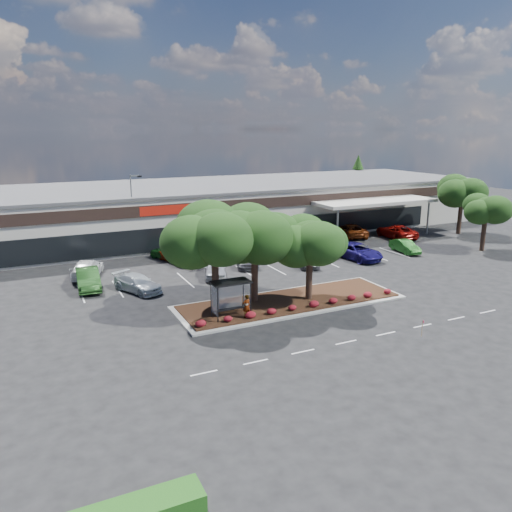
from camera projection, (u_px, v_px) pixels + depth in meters
name	position (u px, v px, depth m)	size (l,w,h in m)	color
ground	(341.00, 316.00, 36.33)	(160.00, 160.00, 0.00)	black
retail_store	(192.00, 208.00, 65.22)	(80.40, 25.20, 6.25)	beige
landscape_island	(290.00, 302.00, 38.96)	(18.00, 6.00, 0.26)	#ABABA5
lane_markings	(273.00, 279.00, 45.38)	(33.12, 20.06, 0.01)	silver
shrub_row	(304.00, 305.00, 37.03)	(17.00, 0.80, 0.50)	maroon
bus_shelter	(230.00, 288.00, 35.20)	(2.75, 1.55, 2.59)	black
island_tree_west	(215.00, 258.00, 35.88)	(7.20, 7.20, 7.89)	#133611
island_tree_mid	(255.00, 255.00, 38.02)	(6.60, 6.60, 7.32)	#133611
island_tree_east	(310.00, 259.00, 38.49)	(5.80, 5.80, 6.50)	#133611
tree_east_near	(485.00, 222.00, 55.13)	(5.60, 5.60, 6.51)	#133611
tree_east_far	(461.00, 205.00, 64.08)	(6.40, 6.40, 7.62)	#133611
conifer_north_east	(357.00, 180.00, 87.89)	(3.96, 3.96, 9.00)	#133611
person_waiting	(247.00, 306.00, 35.11)	(0.62, 0.40, 1.69)	#594C47
light_pole	(134.00, 220.00, 53.53)	(1.43, 0.66, 8.59)	#ABABA5
survey_stake	(422.00, 326.00, 32.56)	(0.07, 0.14, 1.12)	tan
car_0	(88.00, 279.00, 42.37)	(1.82, 5.22, 1.72)	#24531E
car_1	(138.00, 283.00, 41.67)	(1.99, 4.89, 1.42)	silver
car_2	(215.00, 268.00, 45.74)	(1.91, 4.74, 1.62)	#A5A9B2
car_4	(247.00, 258.00, 49.55)	(2.10, 5.17, 1.50)	#4F5056
car_5	(304.00, 258.00, 49.47)	(1.86, 4.62, 1.57)	#4F5156
car_6	(319.00, 249.00, 53.51)	(1.93, 4.75, 1.38)	#834D0B
car_7	(357.00, 251.00, 52.05)	(2.74, 5.95, 1.65)	navy
car_8	(405.00, 246.00, 54.85)	(1.48, 4.25, 1.40)	#124312
car_9	(87.00, 268.00, 45.79)	(2.22, 5.45, 1.58)	white
car_10	(179.00, 254.00, 50.75)	(2.41, 5.92, 1.72)	maroon
car_11	(169.00, 252.00, 51.84)	(1.88, 4.67, 1.59)	#144817
car_12	(225.00, 244.00, 55.83)	(1.77, 4.39, 1.50)	#941602
car_13	(260.00, 241.00, 57.37)	(2.07, 5.09, 1.48)	#1E4A1A
car_14	(321.00, 242.00, 56.25)	(2.65, 5.75, 1.60)	silver
car_15	(328.00, 242.00, 56.84)	(2.29, 4.96, 1.38)	#1E4D2B
car_16	(350.00, 230.00, 62.90)	(2.74, 5.94, 1.65)	maroon
car_17	(396.00, 231.00, 62.16)	(2.75, 5.97, 1.66)	#940E09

